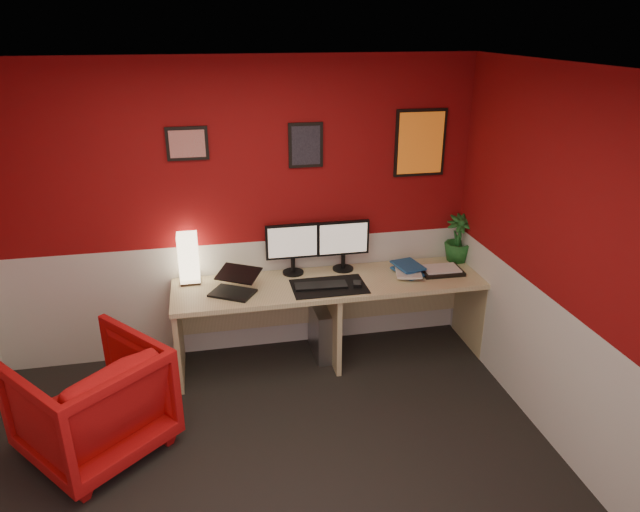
{
  "coord_description": "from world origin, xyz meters",
  "views": [
    {
      "loc": [
        -0.22,
        -2.81,
        2.73
      ],
      "look_at": [
        0.6,
        1.21,
        1.05
      ],
      "focal_mm": 32.34,
      "sensor_mm": 36.0,
      "label": 1
    }
  ],
  "objects_px": {
    "potted_plant": "(458,239)",
    "zen_tray": "(441,271)",
    "monitor_left": "(293,241)",
    "desk": "(332,320)",
    "monitor_right": "(344,238)",
    "pc_tower": "(324,330)",
    "armchair": "(91,401)",
    "shoji_lamp": "(189,260)",
    "laptop": "(232,281)"
  },
  "relations": [
    {
      "from": "laptop",
      "to": "potted_plant",
      "type": "relative_size",
      "value": 0.78
    },
    {
      "from": "desk",
      "to": "monitor_right",
      "type": "bearing_deg",
      "value": 56.68
    },
    {
      "from": "potted_plant",
      "to": "zen_tray",
      "type": "bearing_deg",
      "value": -137.4
    },
    {
      "from": "potted_plant",
      "to": "armchair",
      "type": "distance_m",
      "value": 3.22
    },
    {
      "from": "monitor_right",
      "to": "pc_tower",
      "type": "height_order",
      "value": "monitor_right"
    },
    {
      "from": "desk",
      "to": "monitor_right",
      "type": "xyz_separation_m",
      "value": [
        0.15,
        0.23,
        0.66
      ]
    },
    {
      "from": "laptop",
      "to": "zen_tray",
      "type": "bearing_deg",
      "value": 33.23
    },
    {
      "from": "laptop",
      "to": "armchair",
      "type": "bearing_deg",
      "value": -112.61
    },
    {
      "from": "monitor_left",
      "to": "pc_tower",
      "type": "height_order",
      "value": "monitor_left"
    },
    {
      "from": "monitor_left",
      "to": "zen_tray",
      "type": "bearing_deg",
      "value": -10.8
    },
    {
      "from": "monitor_left",
      "to": "potted_plant",
      "type": "distance_m",
      "value": 1.48
    },
    {
      "from": "monitor_right",
      "to": "potted_plant",
      "type": "xyz_separation_m",
      "value": [
        1.04,
        -0.01,
        -0.08
      ]
    },
    {
      "from": "laptop",
      "to": "monitor_left",
      "type": "height_order",
      "value": "monitor_left"
    },
    {
      "from": "laptop",
      "to": "zen_tray",
      "type": "xyz_separation_m",
      "value": [
        1.77,
        0.07,
        -0.09
      ]
    },
    {
      "from": "desk",
      "to": "laptop",
      "type": "distance_m",
      "value": 0.95
    },
    {
      "from": "shoji_lamp",
      "to": "monitor_left",
      "type": "height_order",
      "value": "monitor_left"
    },
    {
      "from": "laptop",
      "to": "armchair",
      "type": "distance_m",
      "value": 1.32
    },
    {
      "from": "shoji_lamp",
      "to": "armchair",
      "type": "xyz_separation_m",
      "value": [
        -0.67,
        -1.03,
        -0.54
      ]
    },
    {
      "from": "desk",
      "to": "zen_tray",
      "type": "bearing_deg",
      "value": -0.27
    },
    {
      "from": "shoji_lamp",
      "to": "pc_tower",
      "type": "relative_size",
      "value": 0.89
    },
    {
      "from": "zen_tray",
      "to": "pc_tower",
      "type": "height_order",
      "value": "zen_tray"
    },
    {
      "from": "armchair",
      "to": "laptop",
      "type": "bearing_deg",
      "value": 175.92
    },
    {
      "from": "potted_plant",
      "to": "laptop",
      "type": "bearing_deg",
      "value": -171.91
    },
    {
      "from": "potted_plant",
      "to": "pc_tower",
      "type": "xyz_separation_m",
      "value": [
        -1.24,
        -0.11,
        -0.72
      ]
    },
    {
      "from": "desk",
      "to": "armchair",
      "type": "xyz_separation_m",
      "value": [
        -1.81,
        -0.8,
        0.02
      ]
    },
    {
      "from": "desk",
      "to": "shoji_lamp",
      "type": "distance_m",
      "value": 1.29
    },
    {
      "from": "monitor_right",
      "to": "armchair",
      "type": "xyz_separation_m",
      "value": [
        -1.96,
        -1.03,
        -0.63
      ]
    },
    {
      "from": "potted_plant",
      "to": "armchair",
      "type": "relative_size",
      "value": 0.5
    },
    {
      "from": "desk",
      "to": "armchair",
      "type": "height_order",
      "value": "armchair"
    },
    {
      "from": "desk",
      "to": "laptop",
      "type": "relative_size",
      "value": 7.88
    },
    {
      "from": "pc_tower",
      "to": "zen_tray",
      "type": "bearing_deg",
      "value": -7.16
    },
    {
      "from": "pc_tower",
      "to": "armchair",
      "type": "height_order",
      "value": "armchair"
    },
    {
      "from": "monitor_right",
      "to": "pc_tower",
      "type": "distance_m",
      "value": 0.83
    },
    {
      "from": "monitor_right",
      "to": "zen_tray",
      "type": "height_order",
      "value": "monitor_right"
    },
    {
      "from": "monitor_right",
      "to": "potted_plant",
      "type": "relative_size",
      "value": 1.38
    },
    {
      "from": "laptop",
      "to": "armchair",
      "type": "xyz_separation_m",
      "value": [
        -1.0,
        -0.73,
        -0.45
      ]
    },
    {
      "from": "desk",
      "to": "armchair",
      "type": "distance_m",
      "value": 1.98
    },
    {
      "from": "shoji_lamp",
      "to": "monitor_left",
      "type": "distance_m",
      "value": 0.86
    },
    {
      "from": "laptop",
      "to": "pc_tower",
      "type": "bearing_deg",
      "value": 43.49
    },
    {
      "from": "shoji_lamp",
      "to": "monitor_right",
      "type": "xyz_separation_m",
      "value": [
        1.29,
        0.0,
        0.09
      ]
    },
    {
      "from": "laptop",
      "to": "monitor_left",
      "type": "distance_m",
      "value": 0.64
    },
    {
      "from": "desk",
      "to": "potted_plant",
      "type": "xyz_separation_m",
      "value": [
        1.19,
        0.21,
        0.58
      ]
    },
    {
      "from": "pc_tower",
      "to": "laptop",
      "type": "bearing_deg",
      "value": -168.78
    },
    {
      "from": "monitor_left",
      "to": "zen_tray",
      "type": "distance_m",
      "value": 1.29
    },
    {
      "from": "monitor_left",
      "to": "zen_tray",
      "type": "relative_size",
      "value": 1.66
    },
    {
      "from": "potted_plant",
      "to": "pc_tower",
      "type": "relative_size",
      "value": 0.94
    },
    {
      "from": "desk",
      "to": "shoji_lamp",
      "type": "bearing_deg",
      "value": 168.93
    },
    {
      "from": "zen_tray",
      "to": "monitor_right",
      "type": "bearing_deg",
      "value": 164.01
    },
    {
      "from": "shoji_lamp",
      "to": "zen_tray",
      "type": "height_order",
      "value": "shoji_lamp"
    },
    {
      "from": "zen_tray",
      "to": "monitor_left",
      "type": "bearing_deg",
      "value": 169.2
    }
  ]
}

